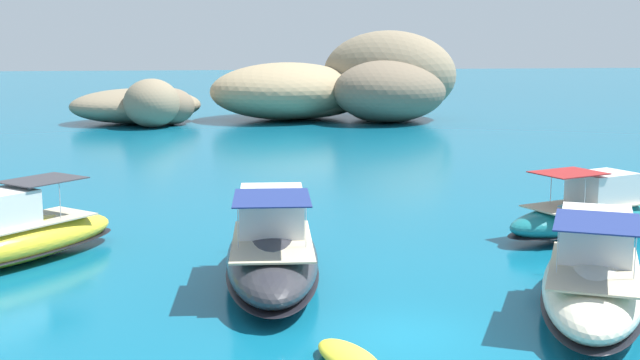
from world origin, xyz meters
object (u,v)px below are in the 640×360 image
at_px(islet_large, 347,87).
at_px(motorboat_teal, 594,215).
at_px(dinghy_tender, 349,358).
at_px(motorboat_charcoal, 272,251).
at_px(motorboat_cream, 593,278).
at_px(islet_small, 143,105).
at_px(motorboat_yellow, 8,239).

distance_m(islet_large, motorboat_teal, 51.01).
xyz_separation_m(motorboat_teal, dinghy_tender, (-12.52, -11.94, -0.66)).
height_order(motorboat_charcoal, motorboat_cream, motorboat_charcoal).
distance_m(islet_large, motorboat_cream, 59.88).
height_order(motorboat_charcoal, motorboat_teal, motorboat_charcoal).
bearing_deg(dinghy_tender, islet_small, 98.33).
relative_size(islet_large, islet_small, 2.01).
relative_size(islet_small, motorboat_cream, 1.48).
bearing_deg(motorboat_teal, islet_small, 113.61).
height_order(motorboat_yellow, dinghy_tender, motorboat_yellow).
relative_size(motorboat_teal, motorboat_cream, 0.91).
distance_m(motorboat_teal, motorboat_cream, 9.88).
distance_m(motorboat_yellow, motorboat_cream, 20.18).
distance_m(islet_large, islet_small, 20.51).
relative_size(islet_small, motorboat_charcoal, 1.43).
distance_m(motorboat_charcoal, motorboat_teal, 14.44).
bearing_deg(islet_large, motorboat_cream, -93.27).
bearing_deg(motorboat_yellow, motorboat_teal, 2.19).
height_order(islet_large, islet_small, islet_large).
bearing_deg(islet_small, dinghy_tender, -81.67).
xyz_separation_m(islet_large, motorboat_teal, (1.08, -50.94, -2.42)).
distance_m(islet_large, motorboat_yellow, 56.34).
xyz_separation_m(motorboat_yellow, motorboat_cream, (18.56, -7.91, 0.07)).
xyz_separation_m(islet_small, motorboat_yellow, (-1.60, -49.96, -0.89)).
bearing_deg(motorboat_charcoal, islet_large, 77.08).
bearing_deg(motorboat_teal, dinghy_tender, -136.35).
bearing_deg(motorboat_teal, motorboat_charcoal, -162.45).
height_order(islet_small, dinghy_tender, islet_small).
xyz_separation_m(islet_small, motorboat_charcoal, (7.69, -53.43, -0.78)).
bearing_deg(dinghy_tender, motorboat_yellow, 133.62).
bearing_deg(islet_small, motorboat_yellow, -91.84).
bearing_deg(islet_small, islet_large, 5.22).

